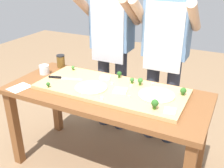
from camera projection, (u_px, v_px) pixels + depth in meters
ground_plane at (106, 166)px, 2.42m from camera, size 8.00×8.00×0.00m
prep_table at (105, 103)px, 2.15m from camera, size 1.61×0.71×0.75m
cutting_board at (110, 89)px, 2.11m from camera, size 1.19×0.51×0.03m
chefs_knife at (61, 78)px, 2.27m from camera, size 0.29×0.10×0.02m
pizza_whole_cheese_artichoke at (91, 87)px, 2.09m from camera, size 0.26×0.26×0.02m
pizza_whole_white_garlic at (156, 95)px, 1.97m from camera, size 0.27×0.27×0.02m
pizza_slice_near_left at (170, 111)px, 1.76m from camera, size 0.09×0.09×0.01m
pizza_slice_center at (105, 78)px, 2.27m from camera, size 0.11×0.11×0.01m
pizza_slice_near_right at (120, 91)px, 2.04m from camera, size 0.12×0.12×0.01m
broccoli_floret_center_left at (155, 103)px, 1.78m from camera, size 0.05×0.05×0.07m
broccoli_floret_back_mid at (140, 81)px, 2.13m from camera, size 0.04×0.04×0.06m
broccoli_floret_back_right at (73, 68)px, 2.43m from camera, size 0.03×0.03×0.04m
broccoli_floret_back_left at (119, 74)px, 2.27m from camera, size 0.04×0.04×0.06m
broccoli_floret_front_left at (183, 91)px, 1.97m from camera, size 0.05×0.05×0.06m
broccoli_floret_front_right at (48, 84)px, 2.10m from camera, size 0.03×0.03×0.04m
broccoli_floret_center_right at (132, 80)px, 2.16m from camera, size 0.04×0.04×0.05m
cheese_crumble_a at (152, 84)px, 2.15m from camera, size 0.02×0.02×0.02m
cheese_crumble_b at (102, 98)px, 1.92m from camera, size 0.02×0.02×0.02m
cheese_crumble_c at (131, 86)px, 2.11m from camera, size 0.02×0.02×0.02m
cheese_crumble_d at (129, 96)px, 1.95m from camera, size 0.02×0.02×0.01m
cheese_crumble_e at (112, 83)px, 2.15m from camera, size 0.02×0.02×0.02m
flour_cup at (44, 70)px, 2.42m from camera, size 0.09×0.09×0.08m
sauce_jar at (61, 61)px, 2.57m from camera, size 0.08×0.08×0.12m
recipe_note at (20, 88)px, 2.16m from camera, size 0.16×0.19×0.00m
cook_left at (112, 39)px, 2.62m from camera, size 0.54×0.39×1.67m
cook_right at (166, 46)px, 2.40m from camera, size 0.54×0.39×1.67m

